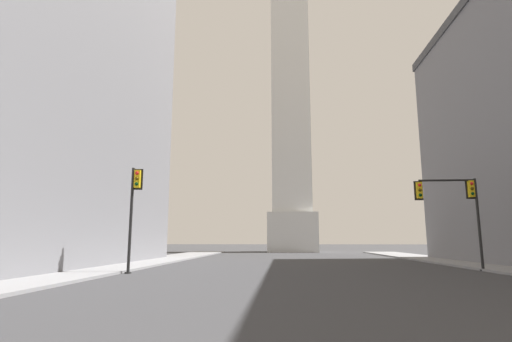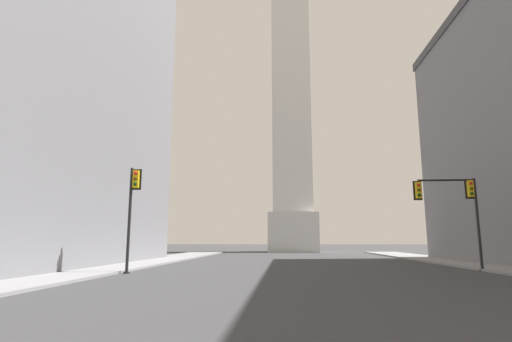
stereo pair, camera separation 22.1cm
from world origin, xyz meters
TOP-DOWN VIEW (x-y plane):
  - sidewalk_left at (-13.77, 24.91)m, footprint 5.00×83.02m
  - obelisk at (0.00, 69.18)m, footprint 8.37×8.37m
  - traffic_light_mid_right at (10.10, 27.21)m, footprint 4.19×0.51m
  - traffic_light_mid_left at (-10.76, 23.67)m, footprint 0.76×0.52m

SIDE VIEW (x-z plane):
  - sidewalk_left at x=-13.77m, z-range 0.00..0.15m
  - traffic_light_mid_left at x=-10.76m, z-range 1.01..7.45m
  - traffic_light_mid_right at x=10.10m, z-range 1.56..7.65m
  - obelisk at x=0.00m, z-range -1.59..68.25m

